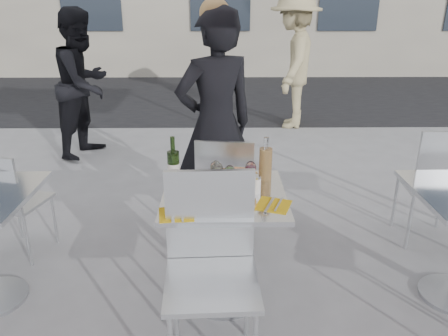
{
  "coord_description": "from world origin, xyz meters",
  "views": [
    {
      "loc": [
        -0.03,
        -2.34,
        1.82
      ],
      "look_at": [
        0.0,
        0.15,
        0.85
      ],
      "focal_mm": 35.0,
      "sensor_mm": 36.0,
      "label": 1
    }
  ],
  "objects_px": {
    "carafe": "(265,164)",
    "wineglass_red_a": "(230,173)",
    "wineglass_white_a": "(217,170)",
    "salad_plate": "(229,182)",
    "side_chair_rfar": "(438,178)",
    "wine_bottle": "(174,165)",
    "pizza_far": "(237,177)",
    "pizza_near": "(229,202)",
    "woman_diner": "(216,126)",
    "pedestrian_a": "(84,84)",
    "wineglass_white_b": "(216,168)",
    "wineglass_red_b": "(251,169)",
    "pedestrian_b": "(293,61)",
    "chair_far": "(226,185)",
    "sugar_shaker": "(255,184)",
    "chair_near": "(211,255)",
    "napkin_right": "(273,205)",
    "side_chair_lfar": "(8,197)",
    "napkin_left": "(176,214)"
  },
  "relations": [
    {
      "from": "side_chair_lfar",
      "to": "sugar_shaker",
      "type": "xyz_separation_m",
      "value": [
        1.72,
        -0.5,
        0.31
      ]
    },
    {
      "from": "pedestrian_b",
      "to": "salad_plate",
      "type": "bearing_deg",
      "value": -0.4
    },
    {
      "from": "chair_far",
      "to": "wineglass_white_a",
      "type": "bearing_deg",
      "value": 90.4
    },
    {
      "from": "pedestrian_b",
      "to": "wineglass_white_b",
      "type": "relative_size",
      "value": 12.25
    },
    {
      "from": "chair_near",
      "to": "salad_plate",
      "type": "xyz_separation_m",
      "value": [
        0.1,
        0.51,
        0.18
      ]
    },
    {
      "from": "wine_bottle",
      "to": "pedestrian_a",
      "type": "bearing_deg",
      "value": 116.18
    },
    {
      "from": "sugar_shaker",
      "to": "wineglass_white_a",
      "type": "bearing_deg",
      "value": 158.08
    },
    {
      "from": "pizza_far",
      "to": "pizza_near",
      "type": "bearing_deg",
      "value": -99.06
    },
    {
      "from": "pizza_near",
      "to": "napkin_left",
      "type": "distance_m",
      "value": 0.31
    },
    {
      "from": "side_chair_lfar",
      "to": "napkin_left",
      "type": "height_order",
      "value": "side_chair_lfar"
    },
    {
      "from": "carafe",
      "to": "wineglass_red_a",
      "type": "distance_m",
      "value": 0.25
    },
    {
      "from": "side_chair_rfar",
      "to": "pizza_far",
      "type": "relative_size",
      "value": 3.04
    },
    {
      "from": "wine_bottle",
      "to": "wineglass_red_b",
      "type": "height_order",
      "value": "wine_bottle"
    },
    {
      "from": "carafe",
      "to": "wineglass_red_b",
      "type": "height_order",
      "value": "carafe"
    },
    {
      "from": "side_chair_lfar",
      "to": "wineglass_white_a",
      "type": "bearing_deg",
      "value": 179.3
    },
    {
      "from": "pedestrian_a",
      "to": "wineglass_white_a",
      "type": "distance_m",
      "value": 3.21
    },
    {
      "from": "pedestrian_b",
      "to": "napkin_right",
      "type": "relative_size",
      "value": 8.33
    },
    {
      "from": "carafe",
      "to": "salad_plate",
      "type": "bearing_deg",
      "value": -159.45
    },
    {
      "from": "sugar_shaker",
      "to": "napkin_left",
      "type": "xyz_separation_m",
      "value": [
        -0.44,
        -0.28,
        -0.05
      ]
    },
    {
      "from": "wineglass_white_a",
      "to": "pedestrian_a",
      "type": "bearing_deg",
      "value": 119.95
    },
    {
      "from": "side_chair_rfar",
      "to": "wineglass_white_a",
      "type": "distance_m",
      "value": 1.76
    },
    {
      "from": "napkin_right",
      "to": "wineglass_white_b",
      "type": "bearing_deg",
      "value": 158.66
    },
    {
      "from": "pedestrian_a",
      "to": "pedestrian_b",
      "type": "distance_m",
      "value": 2.96
    },
    {
      "from": "chair_far",
      "to": "wine_bottle",
      "type": "height_order",
      "value": "wine_bottle"
    },
    {
      "from": "salad_plate",
      "to": "sugar_shaker",
      "type": "height_order",
      "value": "sugar_shaker"
    },
    {
      "from": "side_chair_rfar",
      "to": "wineglass_white_b",
      "type": "bearing_deg",
      "value": 22.25
    },
    {
      "from": "pizza_near",
      "to": "wineglass_white_b",
      "type": "relative_size",
      "value": 1.97
    },
    {
      "from": "side_chair_rfar",
      "to": "carafe",
      "type": "bearing_deg",
      "value": 24.4
    },
    {
      "from": "carafe",
      "to": "wineglass_white_a",
      "type": "bearing_deg",
      "value": -167.07
    },
    {
      "from": "side_chair_lfar",
      "to": "napkin_left",
      "type": "distance_m",
      "value": 1.52
    },
    {
      "from": "pedestrian_a",
      "to": "wineglass_white_b",
      "type": "height_order",
      "value": "pedestrian_a"
    },
    {
      "from": "salad_plate",
      "to": "wineglass_red_a",
      "type": "bearing_deg",
      "value": -78.49
    },
    {
      "from": "chair_near",
      "to": "pizza_near",
      "type": "height_order",
      "value": "chair_near"
    },
    {
      "from": "carafe",
      "to": "side_chair_rfar",
      "type": "bearing_deg",
      "value": 19.95
    },
    {
      "from": "wineglass_white_a",
      "to": "wineglass_white_b",
      "type": "distance_m",
      "value": 0.03
    },
    {
      "from": "salad_plate",
      "to": "woman_diner",
      "type": "bearing_deg",
      "value": 95.54
    },
    {
      "from": "pizza_near",
      "to": "salad_plate",
      "type": "height_order",
      "value": "salad_plate"
    },
    {
      "from": "chair_far",
      "to": "sugar_shaker",
      "type": "relative_size",
      "value": 8.49
    },
    {
      "from": "wine_bottle",
      "to": "side_chair_rfar",
      "type": "bearing_deg",
      "value": 14.25
    },
    {
      "from": "pizza_near",
      "to": "chair_far",
      "type": "bearing_deg",
      "value": 90.27
    },
    {
      "from": "side_chair_rfar",
      "to": "napkin_right",
      "type": "xyz_separation_m",
      "value": [
        -1.34,
        -0.82,
        0.19
      ]
    },
    {
      "from": "salad_plate",
      "to": "wineglass_red_b",
      "type": "height_order",
      "value": "wineglass_red_b"
    },
    {
      "from": "chair_far",
      "to": "salad_plate",
      "type": "bearing_deg",
      "value": 97.92
    },
    {
      "from": "side_chair_rfar",
      "to": "pedestrian_b",
      "type": "height_order",
      "value": "pedestrian_b"
    },
    {
      "from": "chair_near",
      "to": "wineglass_red_b",
      "type": "distance_m",
      "value": 0.65
    },
    {
      "from": "pizza_far",
      "to": "wineglass_red_a",
      "type": "relative_size",
      "value": 2.0
    },
    {
      "from": "chair_far",
      "to": "wineglass_red_b",
      "type": "xyz_separation_m",
      "value": [
        0.14,
        -0.49,
        0.32
      ]
    },
    {
      "from": "wineglass_red_a",
      "to": "wineglass_red_b",
      "type": "height_order",
      "value": "same"
    },
    {
      "from": "chair_far",
      "to": "woman_diner",
      "type": "distance_m",
      "value": 0.5
    },
    {
      "from": "wineglass_white_a",
      "to": "wineglass_red_a",
      "type": "distance_m",
      "value": 0.09
    }
  ]
}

